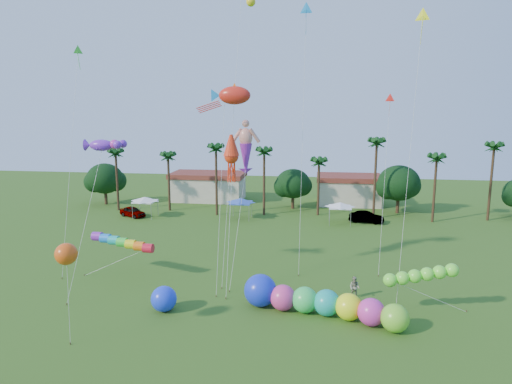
# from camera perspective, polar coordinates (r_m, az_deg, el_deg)

# --- Properties ---
(ground) EXTENTS (160.00, 160.00, 0.00)m
(ground) POSITION_cam_1_polar(r_m,az_deg,el_deg) (30.93, -2.74, -20.11)
(ground) COLOR #285116
(ground) RESTS_ON ground
(tree_line) EXTENTS (69.46, 8.91, 11.00)m
(tree_line) POSITION_cam_1_polar(r_m,az_deg,el_deg) (71.10, 6.67, 1.07)
(tree_line) COLOR #3A2819
(tree_line) RESTS_ON ground
(buildings_row) EXTENTS (35.00, 7.00, 4.00)m
(buildings_row) POSITION_cam_1_polar(r_m,az_deg,el_deg) (77.82, 1.84, 0.24)
(buildings_row) COLOR beige
(buildings_row) RESTS_ON ground
(tent_row) EXTENTS (31.00, 4.00, 0.60)m
(tent_row) POSITION_cam_1_polar(r_m,az_deg,el_deg) (64.78, -2.02, -1.15)
(tent_row) COLOR white
(tent_row) RESTS_ON ground
(car_a) EXTENTS (4.68, 3.60, 1.49)m
(car_a) POSITION_cam_1_polar(r_m,az_deg,el_deg) (69.58, -15.17, -2.39)
(car_a) COLOR #4C4C54
(car_a) RESTS_ON ground
(car_b) EXTENTS (4.96, 2.67, 1.55)m
(car_b) POSITION_cam_1_polar(r_m,az_deg,el_deg) (65.53, 13.63, -3.07)
(car_b) COLOR #4C4C54
(car_b) RESTS_ON ground
(spectator_b) EXTENTS (1.14, 1.05, 1.88)m
(spectator_b) POSITION_cam_1_polar(r_m,az_deg,el_deg) (39.83, 12.22, -11.60)
(spectator_b) COLOR gray
(spectator_b) RESTS_ON ground
(caterpillar_inflatable) EXTENTS (12.68, 5.60, 2.62)m
(caterpillar_inflatable) POSITION_cam_1_polar(r_m,az_deg,el_deg) (36.26, 7.53, -13.45)
(caterpillar_inflatable) COLOR #DB398A
(caterpillar_inflatable) RESTS_ON ground
(blue_ball) EXTENTS (2.02, 2.02, 2.02)m
(blue_ball) POSITION_cam_1_polar(r_m,az_deg,el_deg) (37.39, -11.45, -12.95)
(blue_ball) COLOR #1C3AFE
(blue_ball) RESTS_ON ground
(rainbow_tube) EXTENTS (8.16, 2.28, 3.46)m
(rainbow_tube) POSITION_cam_1_polar(r_m,az_deg,el_deg) (44.08, -15.29, -6.71)
(rainbow_tube) COLOR red
(rainbow_tube) RESTS_ON ground
(green_worm) EXTENTS (9.01, 1.93, 3.36)m
(green_worm) POSITION_cam_1_polar(r_m,az_deg,el_deg) (37.06, 16.41, -10.52)
(green_worm) COLOR #6AF736
(green_worm) RESTS_ON ground
(orange_ball_kite) EXTENTS (1.68, 1.68, 6.99)m
(orange_ball_kite) POSITION_cam_1_polar(r_m,az_deg,el_deg) (32.78, -22.64, -7.18)
(orange_ball_kite) COLOR #EA5213
(orange_ball_kite) RESTS_ON ground
(merman_kite) EXTENTS (2.37, 5.85, 14.27)m
(merman_kite) POSITION_cam_1_polar(r_m,az_deg,el_deg) (42.23, -1.29, 5.22)
(merman_kite) COLOR #DD8C7E
(merman_kite) RESTS_ON ground
(fish_kite) EXTENTS (4.29, 5.34, 17.72)m
(fish_kite) POSITION_cam_1_polar(r_m,az_deg,el_deg) (40.69, -2.70, 11.96)
(fish_kite) COLOR red
(fish_kite) RESTS_ON ground
(squid_kite) EXTENTS (1.52, 5.43, 13.53)m
(squid_kite) POSITION_cam_1_polar(r_m,az_deg,el_deg) (40.78, -3.10, 4.44)
(squid_kite) COLOR red
(squid_kite) RESTS_ON ground
(lobster_kite) EXTENTS (3.93, 6.29, 13.29)m
(lobster_kite) POSITION_cam_1_polar(r_m,az_deg,el_deg) (41.75, -18.77, 5.55)
(lobster_kite) COLOR purple
(lobster_kite) RESTS_ON ground
(delta_kite_red) EXTENTS (1.48, 5.05, 17.18)m
(delta_kite_red) POSITION_cam_1_polar(r_m,az_deg,el_deg) (47.54, 16.37, 10.63)
(delta_kite_red) COLOR #FD241C
(delta_kite_red) RESTS_ON ground
(delta_kite_yellow) EXTENTS (1.92, 3.46, 23.16)m
(delta_kite_yellow) POSITION_cam_1_polar(r_m,az_deg,el_deg) (38.63, 20.04, 19.38)
(delta_kite_yellow) COLOR #F6FF1A
(delta_kite_yellow) RESTS_ON ground
(delta_kite_green) EXTENTS (1.17, 4.98, 21.62)m
(delta_kite_green) POSITION_cam_1_polar(r_m,az_deg,el_deg) (48.00, -21.40, 15.43)
(delta_kite_green) COLOR #44E135
(delta_kite_green) RESTS_ON ground
(delta_kite_blue) EXTENTS (1.37, 3.86, 25.46)m
(delta_kite_blue) POSITION_cam_1_polar(r_m,az_deg,el_deg) (45.76, 6.27, 21.28)
(delta_kite_blue) COLOR #1785D6
(delta_kite_blue) RESTS_ON ground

